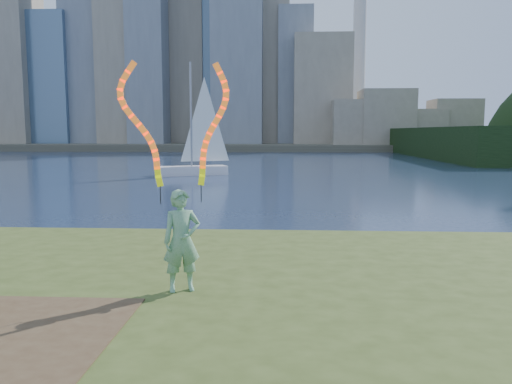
{
  "coord_description": "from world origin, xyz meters",
  "views": [
    {
      "loc": [
        1.54,
        -9.2,
        3.43
      ],
      "look_at": [
        1.01,
        1.0,
        2.2
      ],
      "focal_mm": 35.0,
      "sensor_mm": 36.0,
      "label": 1
    }
  ],
  "objects": [
    {
      "name": "woman_with_ribbons",
      "position": [
        -0.11,
        -1.18,
        2.2
      ],
      "size": [
        1.94,
        0.8,
        4.07
      ],
      "rotation": [
        0.0,
        0.0,
        0.37
      ],
      "color": "#227735",
      "rests_on": "grassy_knoll"
    },
    {
      "name": "sailboat",
      "position": [
        -5.35,
        30.17,
        1.53
      ],
      "size": [
        5.77,
        3.73,
        8.88
      ],
      "rotation": [
        0.0,
        0.0,
        0.39
      ],
      "color": "white",
      "rests_on": "ground"
    },
    {
      "name": "grassy_knoll",
      "position": [
        0.0,
        -2.3,
        0.34
      ],
      "size": [
        20.0,
        18.0,
        0.8
      ],
      "color": "#3A4A1A",
      "rests_on": "ground"
    },
    {
      "name": "far_shore",
      "position": [
        0.0,
        95.0,
        0.6
      ],
      "size": [
        320.0,
        40.0,
        1.2
      ],
      "primitive_type": "cube",
      "color": "#4F4A3A",
      "rests_on": "ground"
    },
    {
      "name": "ground",
      "position": [
        0.0,
        0.0,
        0.0
      ],
      "size": [
        320.0,
        320.0,
        0.0
      ],
      "primitive_type": "plane",
      "color": "#1A2842",
      "rests_on": "ground"
    }
  ]
}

